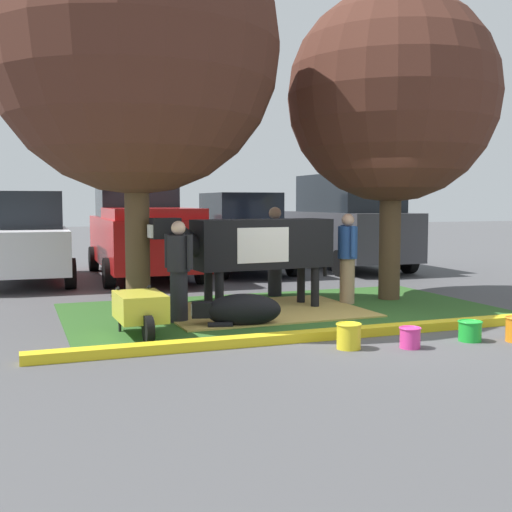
{
  "coord_description": "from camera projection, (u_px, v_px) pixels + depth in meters",
  "views": [
    {
      "loc": [
        -4.67,
        -7.85,
        1.8
      ],
      "look_at": [
        -0.93,
        2.12,
        0.9
      ],
      "focal_mm": 45.19,
      "sensor_mm": 36.0,
      "label": 1
    }
  ],
  "objects": [
    {
      "name": "sedan_silver",
      "position": [
        240.0,
        233.0,
        16.5
      ],
      "size": [
        2.11,
        4.44,
        2.02
      ],
      "color": "navy",
      "rests_on": "ground"
    },
    {
      "name": "cow_holstein",
      "position": [
        256.0,
        245.0,
        10.55
      ],
      "size": [
        3.14,
        0.86,
        1.55
      ],
      "color": "black",
      "rests_on": "ground"
    },
    {
      "name": "shade_tree_right",
      "position": [
        392.0,
        97.0,
        11.53
      ],
      "size": [
        3.78,
        3.78,
        5.57
      ],
      "color": "#4C3823",
      "rests_on": "ground"
    },
    {
      "name": "bucket_green",
      "position": [
        470.0,
        330.0,
        8.32
      ],
      "size": [
        0.32,
        0.32,
        0.27
      ],
      "color": "green",
      "rests_on": "ground"
    },
    {
      "name": "hay_bedding",
      "position": [
        262.0,
        311.0,
        10.47
      ],
      "size": [
        3.25,
        2.46,
        0.04
      ],
      "primitive_type": "cube",
      "rotation": [
        0.0,
        0.0,
        0.02
      ],
      "color": "tan",
      "rests_on": "ground"
    },
    {
      "name": "shade_tree_left",
      "position": [
        134.0,
        48.0,
        9.83
      ],
      "size": [
        4.48,
        4.48,
        6.39
      ],
      "color": "brown",
      "rests_on": "ground"
    },
    {
      "name": "ground_plane",
      "position": [
        370.0,
        329.0,
        9.11
      ],
      "size": [
        80.0,
        80.0,
        0.0
      ],
      "primitive_type": "plane",
      "color": "#4C4C4F"
    },
    {
      "name": "bucket_yellow",
      "position": [
        349.0,
        336.0,
        7.88
      ],
      "size": [
        0.32,
        0.32,
        0.32
      ],
      "color": "yellow",
      "rests_on": "ground"
    },
    {
      "name": "hatchback_white",
      "position": [
        24.0,
        238.0,
        14.28
      ],
      "size": [
        2.11,
        4.44,
        2.02
      ],
      "color": "silver",
      "rests_on": "ground"
    },
    {
      "name": "person_handler",
      "position": [
        275.0,
        249.0,
        12.14
      ],
      "size": [
        0.47,
        0.34,
        1.7
      ],
      "color": "black",
      "rests_on": "ground"
    },
    {
      "name": "bucket_pink",
      "position": [
        410.0,
        337.0,
        7.92
      ],
      "size": [
        0.28,
        0.28,
        0.26
      ],
      "color": "#EA3893",
      "rests_on": "ground"
    },
    {
      "name": "curb_yellow",
      "position": [
        347.0,
        333.0,
        8.57
      ],
      "size": [
        8.2,
        0.24,
        0.12
      ],
      "primitive_type": "cube",
      "color": "yellow",
      "rests_on": "ground"
    },
    {
      "name": "wheelbarrow",
      "position": [
        140.0,
        308.0,
        8.59
      ],
      "size": [
        0.62,
        1.6,
        0.63
      ],
      "color": "gold",
      "rests_on": "ground"
    },
    {
      "name": "suv_dark_grey",
      "position": [
        348.0,
        222.0,
        17.18
      ],
      "size": [
        2.21,
        4.65,
        2.52
      ],
      "color": "#3D3D42",
      "rests_on": "ground"
    },
    {
      "name": "grass_island",
      "position": [
        283.0,
        311.0,
        10.59
      ],
      "size": [
        7.0,
        4.03,
        0.02
      ],
      "primitive_type": "cube",
      "color": "#2D5B23",
      "rests_on": "ground"
    },
    {
      "name": "person_visitor_far",
      "position": [
        347.0,
        256.0,
        11.21
      ],
      "size": [
        0.34,
        0.53,
        1.59
      ],
      "color": "#9E7F5B",
      "rests_on": "ground"
    },
    {
      "name": "person_visitor_near",
      "position": [
        179.0,
        269.0,
        9.49
      ],
      "size": [
        0.34,
        0.45,
        1.52
      ],
      "color": "black",
      "rests_on": "ground"
    },
    {
      "name": "calf_lying",
      "position": [
        241.0,
        310.0,
        9.27
      ],
      "size": [
        1.33,
        0.71,
        0.48
      ],
      "color": "black",
      "rests_on": "ground"
    },
    {
      "name": "pickup_truck_black",
      "position": [
        142.0,
        230.0,
        15.41
      ],
      "size": [
        2.32,
        5.45,
        2.42
      ],
      "color": "red",
      "rests_on": "ground"
    }
  ]
}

